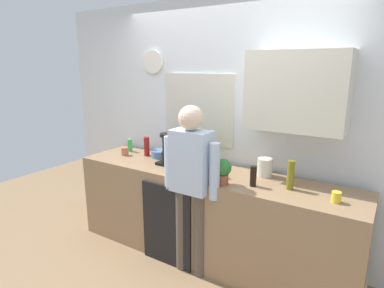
# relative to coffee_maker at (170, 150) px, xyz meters

# --- Properties ---
(ground_plane) EXTENTS (8.00, 8.00, 0.00)m
(ground_plane) POSITION_rel_coffee_maker_xyz_m (0.48, -0.33, -1.06)
(ground_plane) COLOR #8C6D4C
(kitchen_counter) EXTENTS (2.89, 0.64, 0.91)m
(kitchen_counter) POSITION_rel_coffee_maker_xyz_m (0.48, -0.03, -0.60)
(kitchen_counter) COLOR #937251
(kitchen_counter) RESTS_ON ground_plane
(dishwasher_panel) EXTENTS (0.56, 0.02, 0.82)m
(dishwasher_panel) POSITION_rel_coffee_maker_xyz_m (0.21, -0.36, -0.65)
(dishwasher_panel) COLOR black
(dishwasher_panel) RESTS_ON ground_plane
(back_wall_assembly) EXTENTS (4.49, 0.42, 2.60)m
(back_wall_assembly) POSITION_rel_coffee_maker_xyz_m (0.57, 0.37, 0.30)
(back_wall_assembly) COLOR silver
(back_wall_assembly) RESTS_ON ground_plane
(coffee_maker) EXTENTS (0.20, 0.20, 0.33)m
(coffee_maker) POSITION_rel_coffee_maker_xyz_m (0.00, 0.00, 0.00)
(coffee_maker) COLOR black
(coffee_maker) RESTS_ON kitchen_counter
(bottle_olive_oil) EXTENTS (0.06, 0.06, 0.25)m
(bottle_olive_oil) POSITION_rel_coffee_maker_xyz_m (1.28, -0.04, -0.02)
(bottle_olive_oil) COLOR olive
(bottle_olive_oil) RESTS_ON kitchen_counter
(bottle_green_wine) EXTENTS (0.07, 0.07, 0.30)m
(bottle_green_wine) POSITION_rel_coffee_maker_xyz_m (0.48, -0.09, 0.00)
(bottle_green_wine) COLOR #195923
(bottle_green_wine) RESTS_ON kitchen_counter
(bottle_red_vinegar) EXTENTS (0.06, 0.06, 0.22)m
(bottle_red_vinegar) POSITION_rel_coffee_maker_xyz_m (-0.40, 0.10, -0.04)
(bottle_red_vinegar) COLOR maroon
(bottle_red_vinegar) RESTS_ON kitchen_counter
(bottle_clear_soda) EXTENTS (0.09, 0.09, 0.28)m
(bottle_clear_soda) POSITION_rel_coffee_maker_xyz_m (0.34, 0.15, -0.01)
(bottle_clear_soda) COLOR #2D8C33
(bottle_clear_soda) RESTS_ON kitchen_counter
(bottle_dark_sauce) EXTENTS (0.06, 0.06, 0.18)m
(bottle_dark_sauce) POSITION_rel_coffee_maker_xyz_m (0.99, -0.14, -0.06)
(bottle_dark_sauce) COLOR black
(bottle_dark_sauce) RESTS_ON kitchen_counter
(cup_blue_mug) EXTENTS (0.08, 0.08, 0.10)m
(cup_blue_mug) POSITION_rel_coffee_maker_xyz_m (0.28, 0.01, -0.10)
(cup_blue_mug) COLOR #3351B2
(cup_blue_mug) RESTS_ON kitchen_counter
(cup_yellow_cup) EXTENTS (0.07, 0.07, 0.08)m
(cup_yellow_cup) POSITION_rel_coffee_maker_xyz_m (1.66, -0.12, -0.10)
(cup_yellow_cup) COLOR yellow
(cup_yellow_cup) RESTS_ON kitchen_counter
(cup_terracotta_mug) EXTENTS (0.08, 0.08, 0.09)m
(cup_terracotta_mug) POSITION_rel_coffee_maker_xyz_m (-0.63, -0.02, -0.10)
(cup_terracotta_mug) COLOR #B26647
(cup_terracotta_mug) RESTS_ON kitchen_counter
(mixing_bowl) EXTENTS (0.22, 0.22, 0.08)m
(mixing_bowl) POSITION_rel_coffee_maker_xyz_m (-0.23, 0.15, -0.11)
(mixing_bowl) COLOR #4C72A5
(mixing_bowl) RESTS_ON kitchen_counter
(potted_plant) EXTENTS (0.15, 0.15, 0.23)m
(potted_plant) POSITION_rel_coffee_maker_xyz_m (0.75, -0.24, -0.01)
(potted_plant) COLOR #9E5638
(potted_plant) RESTS_ON kitchen_counter
(dish_soap) EXTENTS (0.06, 0.06, 0.18)m
(dish_soap) POSITION_rel_coffee_maker_xyz_m (-0.70, 0.14, -0.07)
(dish_soap) COLOR green
(dish_soap) RESTS_ON kitchen_counter
(storage_canister) EXTENTS (0.14, 0.14, 0.17)m
(storage_canister) POSITION_rel_coffee_maker_xyz_m (0.98, 0.17, -0.06)
(storage_canister) COLOR silver
(storage_canister) RESTS_ON kitchen_counter
(person_at_sink) EXTENTS (0.57, 0.22, 1.60)m
(person_at_sink) POSITION_rel_coffee_maker_xyz_m (0.48, -0.33, -0.11)
(person_at_sink) COLOR brown
(person_at_sink) RESTS_ON ground_plane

